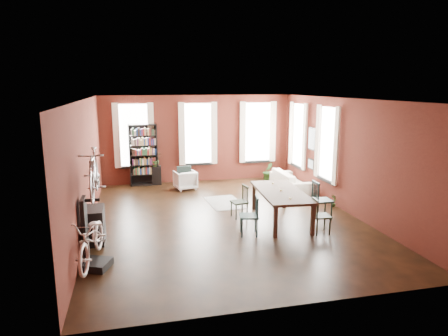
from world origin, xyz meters
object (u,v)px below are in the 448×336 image
object	(u,v)px
bookshelf	(144,155)
dining_chair_d	(322,200)
dining_table	(281,206)
dining_chair_b	(239,202)
console_table	(95,225)
bicycle_floor	(90,217)
white_armchair	(185,179)
dining_chair_a	(249,216)
bike_trainer	(96,265)
plant_stand	(157,175)
dining_chair_c	(321,216)
cream_sofa	(291,177)

from	to	relation	value
bookshelf	dining_chair_d	bearing A→B (deg)	-47.11
dining_table	dining_chair_b	bearing A→B (deg)	155.31
console_table	bicycle_floor	size ratio (longest dim) A/B	0.44
dining_chair_b	bicycle_floor	world-z (taller)	bicycle_floor
dining_table	console_table	bearing A→B (deg)	-171.13
white_armchair	console_table	distance (m)	5.03
dining_table	dining_chair_a	distance (m)	1.35
bike_trainer	plant_stand	bearing A→B (deg)	76.34
bike_trainer	white_armchair	bearing A→B (deg)	66.10
dining_chair_c	bicycle_floor	bearing A→B (deg)	103.03
dining_table	bookshelf	distance (m)	5.92
dining_table	cream_sofa	distance (m)	3.48
bicycle_floor	bike_trainer	bearing A→B (deg)	42.27
cream_sofa	dining_chair_d	bearing A→B (deg)	172.57
cream_sofa	dining_chair_c	bearing A→B (deg)	167.54
dining_chair_a	cream_sofa	size ratio (longest dim) A/B	0.46
plant_stand	bicycle_floor	bearing A→B (deg)	-103.91
dining_chair_c	bike_trainer	xyz separation A→B (m)	(-5.21, -0.78, -0.36)
dining_table	bicycle_floor	distance (m)	4.99
bike_trainer	plant_stand	world-z (taller)	plant_stand
cream_sofa	plant_stand	world-z (taller)	cream_sofa
dining_table	white_armchair	distance (m)	4.39
white_armchair	bicycle_floor	xyz separation A→B (m)	(-2.57, -5.74, 0.71)
dining_table	dining_chair_d	distance (m)	1.16
bike_trainer	cream_sofa	bearing A→B (deg)	38.88
dining_chair_d	white_armchair	xyz separation A→B (m)	(-3.18, 3.96, -0.16)
white_armchair	bike_trainer	xyz separation A→B (m)	(-2.53, -5.72, -0.28)
console_table	dining_chair_b	bearing A→B (deg)	14.20
dining_chair_d	dining_chair_a	bearing A→B (deg)	109.20
bookshelf	dining_chair_a	bearing A→B (deg)	-67.80
bookshelf	bicycle_floor	world-z (taller)	bookshelf
dining_chair_a	white_armchair	distance (m)	4.75
dining_chair_c	bicycle_floor	world-z (taller)	bicycle_floor
dining_chair_d	plant_stand	distance (m)	6.38
dining_table	plant_stand	distance (m)	5.64
plant_stand	console_table	bearing A→B (deg)	-108.29
plant_stand	dining_chair_c	bearing A→B (deg)	-58.46
dining_chair_d	dining_table	bearing A→B (deg)	88.43
dining_table	cream_sofa	size ratio (longest dim) A/B	1.16
bicycle_floor	dining_chair_c	bearing A→B (deg)	16.47
dining_chair_c	dining_chair_d	xyz separation A→B (m)	(0.50, 0.97, 0.08)
dining_chair_d	cream_sofa	distance (m)	3.21
console_table	plant_stand	xyz separation A→B (m)	(1.72, 5.20, -0.07)
dining_chair_a	dining_chair_b	size ratio (longest dim) A/B	1.09
dining_chair_c	cream_sofa	xyz separation A→B (m)	(0.92, 4.15, -0.03)
dining_chair_a	dining_chair_c	size ratio (longest dim) A/B	1.10
bookshelf	white_armchair	xyz separation A→B (m)	(1.36, -0.92, -0.74)
dining_chair_c	console_table	distance (m)	5.35
bike_trainer	dining_chair_c	bearing A→B (deg)	8.56
white_armchair	console_table	xyz separation A→B (m)	(-2.64, -4.28, 0.04)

